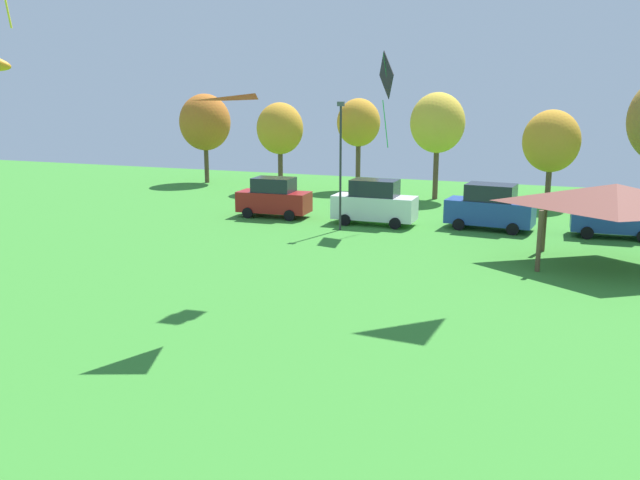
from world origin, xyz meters
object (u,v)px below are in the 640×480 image
at_px(treeline_tree_2, 359,123).
at_px(parked_car_third_from_left, 490,207).
at_px(treeline_tree_0, 205,122).
at_px(light_post_0, 341,159).
at_px(park_pavilion, 616,196).
at_px(parked_car_second_from_left, 374,203).
at_px(parked_car_rightmost_in_row, 615,214).
at_px(kite_flying_1, 256,116).
at_px(treeline_tree_3, 438,123).
at_px(treeline_tree_4, 551,141).
at_px(treeline_tree_1, 280,129).
at_px(parked_car_leftmost, 274,198).
at_px(kite_flying_8, 386,78).

bearing_deg(treeline_tree_2, parked_car_third_from_left, -46.15).
bearing_deg(treeline_tree_0, light_post_0, -40.74).
distance_m(park_pavilion, light_post_0, 13.80).
relative_size(parked_car_second_from_left, treeline_tree_2, 0.68).
relative_size(parked_car_rightmost_in_row, treeline_tree_2, 0.63).
distance_m(kite_flying_1, parked_car_second_from_left, 18.57).
xyz_separation_m(parked_car_second_from_left, light_post_0, (-1.28, -2.17, 2.59)).
xyz_separation_m(treeline_tree_2, treeline_tree_3, (6.39, -2.35, 0.21)).
bearing_deg(treeline_tree_4, treeline_tree_1, 179.93).
bearing_deg(treeline_tree_1, parked_car_leftmost, -67.97).
height_order(kite_flying_1, light_post_0, light_post_0).
height_order(parked_car_third_from_left, treeline_tree_3, treeline_tree_3).
bearing_deg(parked_car_third_from_left, park_pavilion, -41.45).
height_order(parked_car_third_from_left, light_post_0, light_post_0).
height_order(park_pavilion, treeline_tree_0, treeline_tree_0).
xyz_separation_m(parked_car_rightmost_in_row, treeline_tree_1, (-22.80, 8.90, 3.42)).
relative_size(parked_car_leftmost, treeline_tree_1, 0.66).
xyz_separation_m(kite_flying_8, treeline_tree_2, (-5.67, 13.06, -3.05)).
relative_size(treeline_tree_1, treeline_tree_2, 0.96).
bearing_deg(parked_car_leftmost, light_post_0, -26.96).
distance_m(parked_car_rightmost_in_row, treeline_tree_1, 24.71).
relative_size(treeline_tree_2, treeline_tree_4, 1.10).
xyz_separation_m(parked_car_second_from_left, treeline_tree_0, (-17.79, 12.05, 3.62)).
bearing_deg(treeline_tree_0, treeline_tree_4, -4.41).
bearing_deg(parked_car_leftmost, kite_flying_1, -69.14).
bearing_deg(treeline_tree_2, kite_flying_8, -66.52).
bearing_deg(park_pavilion, parked_car_leftmost, 163.53).
bearing_deg(treeline_tree_3, treeline_tree_4, -2.16).
bearing_deg(park_pavilion, light_post_0, 166.70).
xyz_separation_m(parked_car_third_from_left, light_post_0, (-7.55, -3.06, 2.61)).
bearing_deg(treeline_tree_1, parked_car_second_from_left, -44.28).
height_order(kite_flying_8, treeline_tree_1, kite_flying_8).
bearing_deg(parked_car_leftmost, parked_car_second_from_left, -3.38).
xyz_separation_m(parked_car_second_from_left, park_pavilion, (12.13, -5.34, 1.84)).
bearing_deg(parked_car_second_from_left, parked_car_third_from_left, 7.84).
height_order(treeline_tree_3, treeline_tree_4, treeline_tree_3).
xyz_separation_m(light_post_0, treeline_tree_1, (-8.99, 12.19, 0.79)).
distance_m(parked_car_leftmost, treeline_tree_2, 13.17).
bearing_deg(treeline_tree_1, kite_flying_8, -43.70).
distance_m(treeline_tree_1, treeline_tree_2, 5.89).
relative_size(parked_car_rightmost_in_row, light_post_0, 0.63).
bearing_deg(treeline_tree_1, light_post_0, -53.59).
bearing_deg(kite_flying_1, light_post_0, 99.85).
distance_m(parked_car_second_from_left, park_pavilion, 13.38).
bearing_deg(parked_car_rightmost_in_row, treeline_tree_3, 138.10).
relative_size(park_pavilion, light_post_0, 1.08).
xyz_separation_m(parked_car_leftmost, parked_car_second_from_left, (6.26, -0.10, 0.08)).
distance_m(treeline_tree_2, treeline_tree_3, 6.81).
height_order(parked_car_rightmost_in_row, light_post_0, light_post_0).
bearing_deg(park_pavilion, treeline_tree_4, 102.14).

